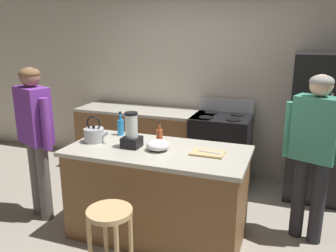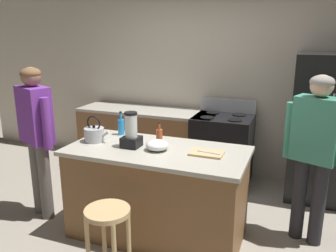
{
  "view_description": "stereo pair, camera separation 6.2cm",
  "coord_description": "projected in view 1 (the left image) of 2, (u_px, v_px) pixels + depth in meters",
  "views": [
    {
      "loc": [
        1.17,
        -2.89,
        1.98
      ],
      "look_at": [
        0.0,
        0.3,
        1.06
      ],
      "focal_mm": 37.13,
      "sensor_mm": 36.0,
      "label": 1
    },
    {
      "loc": [
        1.23,
        -2.87,
        1.98
      ],
      "look_at": [
        0.0,
        0.3,
        1.06
      ],
      "focal_mm": 37.13,
      "sensor_mm": 36.0,
      "label": 2
    }
  ],
  "objects": [
    {
      "name": "ground_plane",
      "position": [
        158.0,
        234.0,
        3.53
      ],
      "size": [
        14.0,
        14.0,
        0.0
      ],
      "primitive_type": "plane",
      "color": "#9E9384"
    },
    {
      "name": "bar_stool",
      "position": [
        110.0,
        227.0,
        2.71
      ],
      "size": [
        0.36,
        0.36,
        0.66
      ],
      "color": "tan",
      "rests_on": "ground_plane"
    },
    {
      "name": "kitchen_island",
      "position": [
        158.0,
        193.0,
        3.41
      ],
      "size": [
        1.72,
        0.84,
        0.91
      ],
      "color": "brown",
      "rests_on": "ground_plane"
    },
    {
      "name": "mixing_bowl",
      "position": [
        158.0,
        145.0,
        3.25
      ],
      "size": [
        0.22,
        0.22,
        0.1
      ],
      "primitive_type": "ellipsoid",
      "color": "white",
      "rests_on": "kitchen_island"
    },
    {
      "name": "stove_range",
      "position": [
        221.0,
        148.0,
        4.69
      ],
      "size": [
        0.76,
        0.65,
        1.09
      ],
      "color": "black",
      "rests_on": "ground_plane"
    },
    {
      "name": "back_wall",
      "position": [
        208.0,
        78.0,
        4.94
      ],
      "size": [
        8.0,
        0.1,
        2.7
      ],
      "primitive_type": "cube",
      "color": "beige",
      "rests_on": "ground_plane"
    },
    {
      "name": "person_by_island_left",
      "position": [
        35.0,
        130.0,
        3.63
      ],
      "size": [
        0.58,
        0.36,
        1.65
      ],
      "color": "#66605B",
      "rests_on": "ground_plane"
    },
    {
      "name": "refrigerator",
      "position": [
        329.0,
        128.0,
        4.13
      ],
      "size": [
        0.9,
        0.73,
        1.75
      ],
      "color": "black",
      "rests_on": "ground_plane"
    },
    {
      "name": "bottle_cooking_sauce",
      "position": [
        159.0,
        135.0,
        3.45
      ],
      "size": [
        0.06,
        0.06,
        0.22
      ],
      "color": "#B24C26",
      "rests_on": "kitchen_island"
    },
    {
      "name": "cutting_board",
      "position": [
        207.0,
        153.0,
        3.15
      ],
      "size": [
        0.3,
        0.2,
        0.02
      ],
      "primitive_type": "cube",
      "color": "tan",
      "rests_on": "kitchen_island"
    },
    {
      "name": "tea_kettle",
      "position": [
        94.0,
        134.0,
        3.49
      ],
      "size": [
        0.28,
        0.2,
        0.27
      ],
      "color": "#B7BABF",
      "rests_on": "kitchen_island"
    },
    {
      "name": "blender_appliance",
      "position": [
        132.0,
        133.0,
        3.31
      ],
      "size": [
        0.17,
        0.17,
        0.34
      ],
      "color": "black",
      "rests_on": "kitchen_island"
    },
    {
      "name": "bottle_soda",
      "position": [
        121.0,
        126.0,
        3.72
      ],
      "size": [
        0.07,
        0.07,
        0.26
      ],
      "color": "#268CD8",
      "rests_on": "kitchen_island"
    },
    {
      "name": "chef_knife",
      "position": [
        210.0,
        152.0,
        3.14
      ],
      "size": [
        0.22,
        0.05,
        0.01
      ],
      "primitive_type": "cube",
      "rotation": [
        0.0,
        0.0,
        -0.11
      ],
      "color": "#B7BABF",
      "rests_on": "cutting_board"
    },
    {
      "name": "person_by_sink_right",
      "position": [
        315.0,
        144.0,
        3.2
      ],
      "size": [
        0.58,
        0.35,
        1.63
      ],
      "color": "#26262B",
      "rests_on": "ground_plane"
    },
    {
      "name": "back_counter_run",
      "position": [
        146.0,
        140.0,
        5.08
      ],
      "size": [
        2.0,
        0.64,
        0.91
      ],
      "color": "brown",
      "rests_on": "ground_plane"
    }
  ]
}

